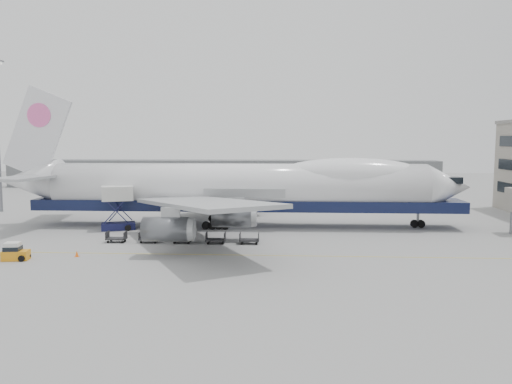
{
  "coord_description": "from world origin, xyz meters",
  "views": [
    {
      "loc": [
        6.31,
        -57.89,
        12.24
      ],
      "look_at": [
        2.71,
        6.0,
        5.51
      ],
      "focal_mm": 35.0,
      "sensor_mm": 36.0,
      "label": 1
    }
  ],
  "objects": [
    {
      "name": "dolly_4",
      "position": [
        2.26,
        -0.18,
        0.53
      ],
      "size": [
        2.3,
        1.35,
        1.3
      ],
      "color": "#2D2D30",
      "rests_on": "ground"
    },
    {
      "name": "apron_line",
      "position": [
        0.0,
        -6.0,
        0.01
      ],
      "size": [
        60.0,
        0.15,
        0.01
      ],
      "primitive_type": "cube",
      "color": "gold",
      "rests_on": "ground"
    },
    {
      "name": "baggage_tug",
      "position": [
        -21.09,
        -9.5,
        0.82
      ],
      "size": [
        2.69,
        1.69,
        1.85
      ],
      "rotation": [
        0.0,
        0.0,
        0.14
      ],
      "color": "orange",
      "rests_on": "ground"
    },
    {
      "name": "dolly_3",
      "position": [
        -1.73,
        -0.18,
        0.53
      ],
      "size": [
        2.3,
        1.35,
        1.3
      ],
      "color": "#2D2D30",
      "rests_on": "ground"
    },
    {
      "name": "ground",
      "position": [
        0.0,
        0.0,
        0.0
      ],
      "size": [
        260.0,
        260.0,
        0.0
      ],
      "primitive_type": "plane",
      "color": "gray",
      "rests_on": "ground"
    },
    {
      "name": "dolly_1",
      "position": [
        -9.7,
        -0.18,
        0.53
      ],
      "size": [
        2.3,
        1.35,
        1.3
      ],
      "color": "#2D2D30",
      "rests_on": "ground"
    },
    {
      "name": "dolly_2",
      "position": [
        -5.71,
        -0.18,
        0.53
      ],
      "size": [
        2.3,
        1.35,
        1.3
      ],
      "color": "#2D2D30",
      "rests_on": "ground"
    },
    {
      "name": "dolly_0",
      "position": [
        -13.69,
        -0.18,
        0.53
      ],
      "size": [
        2.3,
        1.35,
        1.3
      ],
      "color": "#2D2D30",
      "rests_on": "ground"
    },
    {
      "name": "airliner",
      "position": [
        0.64,
        12.0,
        5.62
      ],
      "size": [
        67.0,
        55.3,
        19.98
      ],
      "color": "white",
      "rests_on": "ground"
    },
    {
      "name": "traffic_cone",
      "position": [
        -15.4,
        -7.64,
        0.29
      ],
      "size": [
        0.42,
        0.42,
        0.62
      ],
      "rotation": [
        0.0,
        0.0,
        0.16
      ],
      "color": "#FF610D",
      "rests_on": "ground"
    },
    {
      "name": "catering_truck",
      "position": [
        -16.23,
        8.12,
        3.42
      ],
      "size": [
        4.9,
        4.03,
        5.98
      ],
      "rotation": [
        0.0,
        0.0,
        0.33
      ],
      "color": "#161944",
      "rests_on": "ground"
    },
    {
      "name": "hangar",
      "position": [
        -10.0,
        70.0,
        3.5
      ],
      "size": [
        110.0,
        8.0,
        7.0
      ],
      "primitive_type": "cube",
      "color": "slate",
      "rests_on": "ground"
    }
  ]
}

